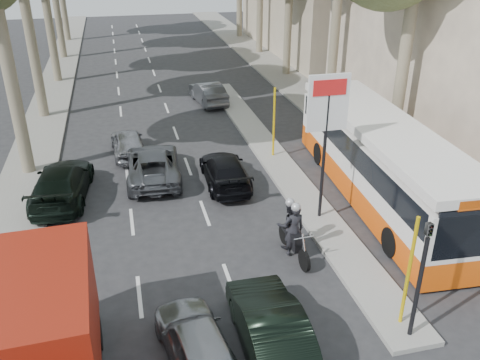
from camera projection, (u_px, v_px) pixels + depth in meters
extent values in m
plane|color=#28282B|center=(277.00, 321.00, 14.30)|extent=(120.00, 120.00, 0.00)
cube|color=gray|center=(286.00, 77.00, 37.91)|extent=(3.20, 70.00, 0.12)
cube|color=gray|center=(57.00, 81.00, 37.00)|extent=(2.40, 64.00, 0.12)
cube|color=gray|center=(273.00, 156.00, 24.56)|extent=(1.50, 26.00, 0.16)
cylinder|color=yellow|center=(408.00, 274.00, 13.35)|extent=(0.10, 0.10, 3.50)
cylinder|color=yellow|center=(322.00, 178.00, 18.59)|extent=(0.10, 0.10, 3.50)
cylinder|color=yellow|center=(274.00, 124.00, 23.82)|extent=(0.10, 0.10, 3.50)
cylinder|color=black|center=(324.00, 157.00, 18.21)|extent=(0.12, 0.12, 5.20)
cube|color=white|center=(328.00, 103.00, 17.33)|extent=(1.50, 0.10, 2.00)
cube|color=red|center=(330.00, 88.00, 17.04)|extent=(1.20, 0.02, 0.55)
cylinder|color=black|center=(418.00, 291.00, 12.98)|extent=(0.12, 0.12, 3.20)
imported|color=black|center=(427.00, 241.00, 12.32)|extent=(0.16, 0.41, 1.00)
cylinder|color=#6B604C|center=(11.00, 82.00, 21.22)|extent=(0.56, 0.56, 8.40)
cylinder|color=#6B604C|center=(31.00, 40.00, 28.05)|extent=(0.56, 0.56, 8.96)
cylinder|color=#6B604C|center=(49.00, 24.00, 35.26)|extent=(0.56, 0.56, 8.12)
cylinder|color=#6B604C|center=(55.00, 0.00, 41.91)|extent=(0.56, 0.56, 9.52)
cylinder|color=#6B604C|center=(403.00, 70.00, 23.09)|extent=(0.56, 0.56, 8.40)
cylinder|color=#6B604C|center=(335.00, 30.00, 29.91)|extent=(0.56, 0.56, 9.24)
cylinder|color=#6B604C|center=(288.00, 22.00, 37.15)|extent=(0.56, 0.56, 7.84)
cylinder|color=#6B604C|center=(260.00, 1.00, 43.90)|extent=(0.56, 0.56, 8.96)
imported|color=#94969B|center=(198.00, 344.00, 12.58)|extent=(2.08, 4.07, 1.32)
imported|color=black|center=(271.00, 328.00, 13.01)|extent=(1.57, 4.39, 1.44)
imported|color=#4F5257|center=(153.00, 164.00, 22.26)|extent=(2.50, 4.98, 1.35)
imported|color=black|center=(225.00, 170.00, 21.79)|extent=(1.89, 4.42, 1.27)
imported|color=#93949A|center=(128.00, 143.00, 24.62)|extent=(1.75, 3.84, 1.28)
imported|color=#45474C|center=(208.00, 93.00, 32.14)|extent=(1.98, 4.29, 1.36)
imported|color=black|center=(62.00, 183.00, 20.49)|extent=(2.55, 5.21, 1.46)
cylinder|color=black|center=(13.00, 349.00, 12.72)|extent=(0.33, 0.91, 0.90)
cylinder|color=black|center=(95.00, 334.00, 13.21)|extent=(0.33, 0.91, 0.90)
cube|color=maroon|center=(43.00, 322.00, 11.45)|extent=(2.44, 4.26, 2.49)
cube|color=#EB540D|center=(378.00, 184.00, 20.69)|extent=(3.45, 12.53, 0.97)
cube|color=white|center=(381.00, 155.00, 20.12)|extent=(3.45, 12.53, 1.62)
cube|color=black|center=(382.00, 148.00, 19.98)|extent=(3.44, 12.03, 0.92)
cube|color=white|center=(385.00, 127.00, 19.60)|extent=(3.45, 12.53, 0.32)
cube|color=black|center=(473.00, 234.00, 14.60)|extent=(2.37, 0.21, 1.62)
cube|color=#EB540D|center=(479.00, 205.00, 14.18)|extent=(1.29, 0.14, 0.34)
cylinder|color=black|center=(392.00, 242.00, 17.04)|extent=(0.36, 1.05, 1.03)
cylinder|color=black|center=(459.00, 235.00, 17.43)|extent=(0.36, 1.05, 1.03)
cylinder|color=black|center=(320.00, 154.00, 23.82)|extent=(0.36, 1.05, 1.03)
cylinder|color=black|center=(369.00, 150.00, 24.21)|extent=(0.36, 1.05, 1.03)
cylinder|color=black|center=(304.00, 261.00, 16.29)|extent=(0.17, 0.72, 0.72)
cylinder|color=black|center=(284.00, 234.00, 17.72)|extent=(0.17, 0.72, 0.72)
cylinder|color=silver|center=(304.00, 248.00, 16.17)|extent=(0.10, 0.45, 0.90)
cube|color=black|center=(293.00, 242.00, 16.99)|extent=(0.31, 0.86, 0.34)
cube|color=black|center=(297.00, 238.00, 16.67)|extent=(0.37, 0.53, 0.25)
cube|color=black|center=(290.00, 231.00, 17.18)|extent=(0.37, 0.75, 0.13)
cylinder|color=silver|center=(304.00, 238.00, 16.07)|extent=(0.70, 0.10, 0.04)
imported|color=black|center=(294.00, 230.00, 16.77)|extent=(0.72, 0.50, 1.88)
imported|color=black|center=(289.00, 225.00, 17.18)|extent=(0.89, 0.54, 1.76)
sphere|color=#B2B2B7|center=(296.00, 207.00, 16.34)|extent=(0.31, 0.31, 0.31)
sphere|color=#B2B2B7|center=(290.00, 202.00, 16.77)|extent=(0.31, 0.31, 0.31)
imported|color=#413753|center=(363.00, 140.00, 23.69)|extent=(1.25, 1.18, 1.97)
imported|color=#675E4D|center=(355.00, 132.00, 25.13)|extent=(1.10, 0.55, 1.65)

